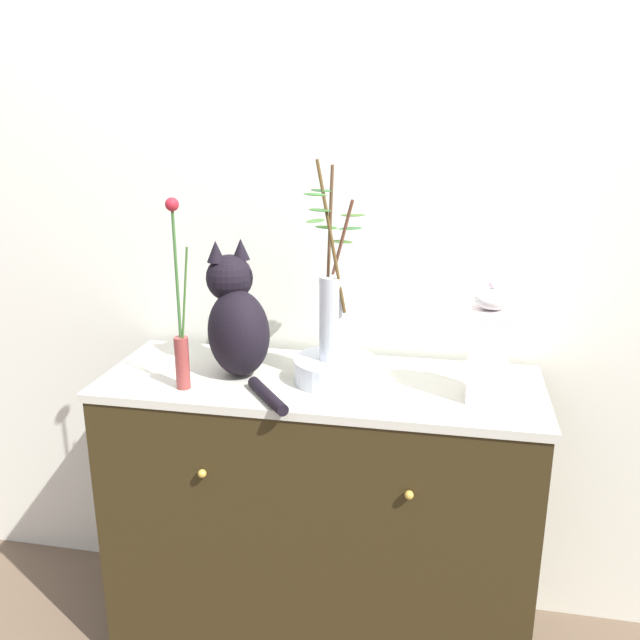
# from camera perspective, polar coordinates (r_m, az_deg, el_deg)

# --- Properties ---
(ground_plane) EXTENTS (6.00, 6.00, 0.00)m
(ground_plane) POSITION_cam_1_polar(r_m,az_deg,el_deg) (2.43, 0.00, -25.38)
(ground_plane) COLOR brown
(wall_back) EXTENTS (4.40, 0.08, 2.60)m
(wall_back) POSITION_cam_1_polar(r_m,az_deg,el_deg) (2.12, 1.61, 7.85)
(wall_back) COLOR silver
(wall_back) RESTS_ON ground_plane
(sideboard) EXTENTS (1.27, 0.49, 0.91)m
(sideboard) POSITION_cam_1_polar(r_m,az_deg,el_deg) (2.15, -0.00, -16.39)
(sideboard) COLOR #2F2511
(sideboard) RESTS_ON ground_plane
(cat_sitting) EXTENTS (0.35, 0.41, 0.39)m
(cat_sitting) POSITION_cam_1_polar(r_m,az_deg,el_deg) (1.95, -7.11, -0.08)
(cat_sitting) COLOR black
(cat_sitting) RESTS_ON sideboard
(vase_slim_green) EXTENTS (0.06, 0.04, 0.53)m
(vase_slim_green) POSITION_cam_1_polar(r_m,az_deg,el_deg) (1.86, -11.81, -1.07)
(vase_slim_green) COLOR brown
(vase_slim_green) RESTS_ON sideboard
(bowl_porcelain) EXTENTS (0.24, 0.24, 0.07)m
(bowl_porcelain) POSITION_cam_1_polar(r_m,az_deg,el_deg) (1.91, 1.30, -4.28)
(bowl_porcelain) COLOR silver
(bowl_porcelain) RESTS_ON sideboard
(vase_glass_clear) EXTENTS (0.16, 0.21, 0.55)m
(vase_glass_clear) POSITION_cam_1_polar(r_m,az_deg,el_deg) (1.86, 1.30, 0.84)
(vase_glass_clear) COLOR silver
(vase_glass_clear) RESTS_ON bowl_porcelain
(jar_lidded_porcelain) EXTENTS (0.10, 0.10, 0.33)m
(jar_lidded_porcelain) POSITION_cam_1_polar(r_m,az_deg,el_deg) (1.81, 14.16, -2.19)
(jar_lidded_porcelain) COLOR silver
(jar_lidded_porcelain) RESTS_ON sideboard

